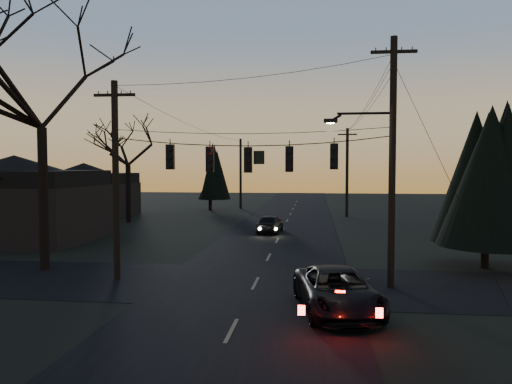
# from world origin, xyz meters

# --- Properties ---
(main_road) EXTENTS (8.00, 120.00, 0.02)m
(main_road) POSITION_xyz_m (0.00, 20.00, 0.01)
(main_road) COLOR black
(main_road) RESTS_ON ground
(cross_road) EXTENTS (60.00, 7.00, 0.02)m
(cross_road) POSITION_xyz_m (0.00, 10.00, 0.01)
(cross_road) COLOR black
(cross_road) RESTS_ON ground
(utility_pole_right) EXTENTS (5.00, 0.30, 10.00)m
(utility_pole_right) POSITION_xyz_m (5.50, 10.00, 0.00)
(utility_pole_right) COLOR black
(utility_pole_right) RESTS_ON ground
(utility_pole_left) EXTENTS (1.80, 0.30, 8.50)m
(utility_pole_left) POSITION_xyz_m (-6.00, 10.00, 0.00)
(utility_pole_left) COLOR black
(utility_pole_left) RESTS_ON ground
(utility_pole_far_r) EXTENTS (1.80, 0.30, 8.50)m
(utility_pole_far_r) POSITION_xyz_m (5.50, 38.00, 0.00)
(utility_pole_far_r) COLOR black
(utility_pole_far_r) RESTS_ON ground
(utility_pole_far_l) EXTENTS (0.30, 0.30, 8.00)m
(utility_pole_far_l) POSITION_xyz_m (-6.00, 46.00, 0.00)
(utility_pole_far_l) COLOR black
(utility_pole_far_l) RESTS_ON ground
(span_signal_assembly) EXTENTS (11.50, 0.44, 1.61)m
(span_signal_assembly) POSITION_xyz_m (-0.24, 10.00, 5.22)
(span_signal_assembly) COLOR black
(span_signal_assembly) RESTS_ON ground
(bare_tree_left) EXTENTS (10.32, 10.32, 13.38)m
(bare_tree_left) POSITION_xyz_m (-10.21, 11.60, 9.36)
(bare_tree_left) COLOR black
(bare_tree_left) RESTS_ON ground
(evergreen_right) EXTENTS (4.91, 4.91, 7.43)m
(evergreen_right) POSITION_xyz_m (10.56, 14.45, 4.31)
(evergreen_right) COLOR black
(evergreen_right) RESTS_ON ground
(bare_tree_dist) EXTENTS (6.64, 6.64, 9.96)m
(bare_tree_dist) POSITION_xyz_m (-13.63, 31.16, 6.95)
(bare_tree_dist) COLOR black
(bare_tree_dist) RESTS_ON ground
(evergreen_dist) EXTENTS (3.22, 3.22, 6.59)m
(evergreen_dist) POSITION_xyz_m (-9.07, 43.74, 3.88)
(evergreen_dist) COLOR black
(evergreen_dist) RESTS_ON ground
(house_left_near) EXTENTS (10.00, 8.00, 5.60)m
(house_left_near) POSITION_xyz_m (-17.00, 20.00, 2.80)
(house_left_near) COLOR black
(house_left_near) RESTS_ON ground
(house_left_far) EXTENTS (9.00, 7.00, 5.20)m
(house_left_far) POSITION_xyz_m (-20.00, 36.00, 2.60)
(house_left_far) COLOR black
(house_left_far) RESTS_ON ground
(suv_near) EXTENTS (3.24, 5.50, 1.43)m
(suv_near) POSITION_xyz_m (3.20, 6.29, 0.72)
(suv_near) COLOR black
(suv_near) RESTS_ON ground
(sedan_oncoming_a) EXTENTS (1.90, 4.05, 1.34)m
(sedan_oncoming_a) POSITION_xyz_m (-0.80, 25.82, 0.67)
(sedan_oncoming_a) COLOR black
(sedan_oncoming_a) RESTS_ON ground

